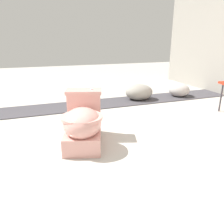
% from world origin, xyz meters
% --- Properties ---
extents(ground_plane, '(14.00, 14.00, 0.00)m').
position_xyz_m(ground_plane, '(0.00, 0.00, 0.00)').
color(ground_plane, '#B7B2A8').
extents(gravel_strip, '(0.56, 8.00, 0.01)m').
position_xyz_m(gravel_strip, '(-1.37, 0.50, 0.01)').
color(gravel_strip, '#423F44').
rests_on(gravel_strip, ground).
extents(toilet, '(0.71, 0.54, 0.52)m').
position_xyz_m(toilet, '(-0.08, 0.09, 0.22)').
color(toilet, '#E09E93').
rests_on(toilet, ground).
extents(boulder_near, '(0.51, 0.51, 0.25)m').
position_xyz_m(boulder_near, '(-1.37, 2.15, 0.13)').
color(boulder_near, '#B7B2AD').
rests_on(boulder_near, ground).
extents(boulder_far, '(0.41, 0.51, 0.27)m').
position_xyz_m(boulder_far, '(-1.40, 1.36, 0.14)').
color(boulder_far, gray).
rests_on(boulder_far, ground).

